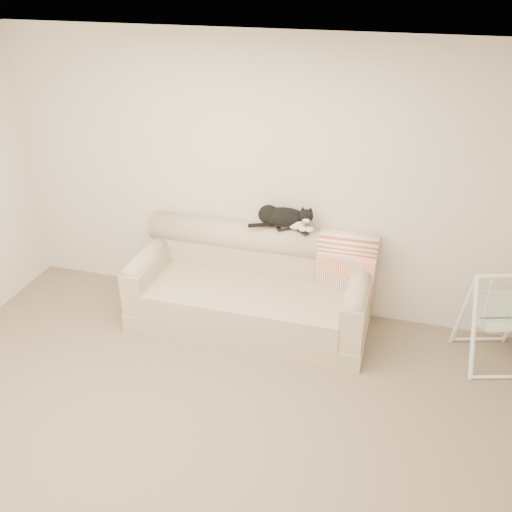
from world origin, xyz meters
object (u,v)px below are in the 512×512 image
(tuxedo_cat, at_px, (284,217))
(baby_swing, at_px, (497,318))
(remote_b, at_px, (302,231))
(remote_a, at_px, (286,228))
(sofa, at_px, (252,288))

(tuxedo_cat, relative_size, baby_swing, 0.70)
(remote_b, distance_m, tuxedo_cat, 0.20)
(remote_a, relative_size, baby_swing, 0.20)
(tuxedo_cat, bearing_deg, baby_swing, -7.49)
(baby_swing, bearing_deg, tuxedo_cat, 172.51)
(remote_a, bearing_deg, sofa, -138.46)
(remote_a, distance_m, baby_swing, 1.97)
(remote_b, height_order, baby_swing, remote_b)
(remote_b, xyz_separation_m, tuxedo_cat, (-0.17, 0.03, 0.10))
(tuxedo_cat, xyz_separation_m, baby_swing, (1.92, -0.25, -0.58))
(sofa, height_order, remote_a, remote_a)
(remote_b, bearing_deg, remote_a, 172.61)
(sofa, height_order, baby_swing, sofa)
(sofa, distance_m, tuxedo_cat, 0.74)
(sofa, bearing_deg, remote_a, 41.54)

